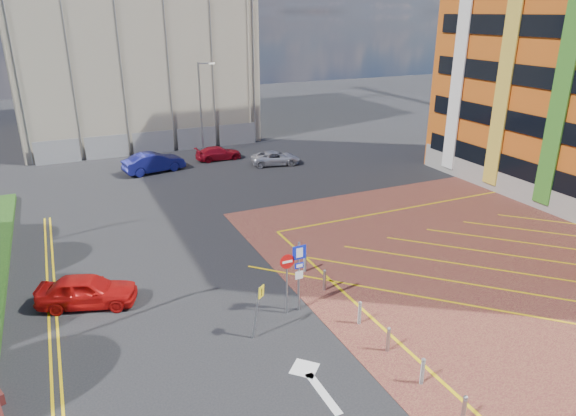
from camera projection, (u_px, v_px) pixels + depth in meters
ground at (298, 325)px, 21.04m from camera, size 140.00×140.00×0.00m
forecourt at (542, 260)px, 26.50m from camera, size 26.00×26.00×0.02m
lamp_back at (201, 105)px, 44.83m from camera, size 1.53×0.16×8.00m
sign_cluster at (295, 271)px, 21.30m from camera, size 1.17×0.12×3.20m
warning_sign at (258, 305)px, 19.75m from camera, size 0.63×0.39×2.25m
bollard_row at (369, 322)px, 20.36m from camera, size 0.14×11.14×0.90m
construction_building at (124, 22)px, 51.03m from camera, size 21.20×19.20×22.00m
construction_fence at (165, 141)px, 46.52m from camera, size 21.60×0.06×2.00m
car_red_left at (87, 291)px, 22.20m from camera, size 4.50×2.95×1.42m
car_blue_back at (154, 162)px, 40.79m from camera, size 5.03×2.55×1.58m
car_red_back at (218, 153)px, 44.31m from camera, size 3.97×1.64×1.15m
car_silver_back at (275, 158)px, 42.85m from camera, size 4.40×2.72×1.14m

